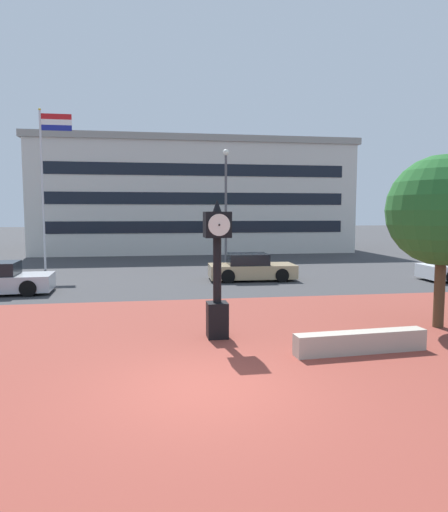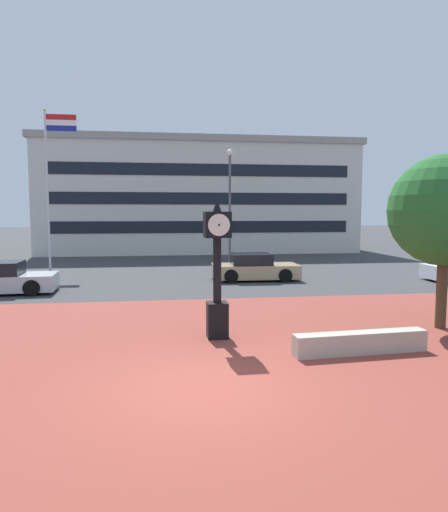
{
  "view_description": "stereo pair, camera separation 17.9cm",
  "coord_description": "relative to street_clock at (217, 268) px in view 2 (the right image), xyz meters",
  "views": [
    {
      "loc": [
        -0.88,
        -8.15,
        3.24
      ],
      "look_at": [
        0.9,
        3.32,
        2.13
      ],
      "focal_mm": 32.09,
      "sensor_mm": 36.0,
      "label": 1
    },
    {
      "loc": [
        -0.7,
        -8.18,
        3.24
      ],
      "look_at": [
        0.9,
        3.32,
        2.13
      ],
      "focal_mm": 32.09,
      "sensor_mm": 36.0,
      "label": 2
    }
  ],
  "objects": [
    {
      "name": "ground_plane",
      "position": [
        -0.73,
        -3.37,
        -1.82
      ],
      "size": [
        200.0,
        200.0,
        0.0
      ],
      "primitive_type": "plane",
      "color": "#38383A"
    },
    {
      "name": "plaza_brick_paving",
      "position": [
        -0.73,
        -1.04,
        -1.82
      ],
      "size": [
        44.0,
        12.65,
        0.01
      ],
      "primitive_type": "cube",
      "color": "brown",
      "rests_on": "ground"
    },
    {
      "name": "planter_wall",
      "position": [
        3.1,
        -1.79,
        -1.57
      ],
      "size": [
        3.22,
        0.62,
        0.5
      ],
      "primitive_type": "cube",
      "rotation": [
        0.0,
        0.0,
        0.07
      ],
      "color": "#ADA393",
      "rests_on": "ground"
    },
    {
      "name": "street_clock",
      "position": [
        0.0,
        0.0,
        0.0
      ],
      "size": [
        0.66,
        0.77,
        3.57
      ],
      "rotation": [
        0.0,
        0.0,
        0.01
      ],
      "color": "black",
      "rests_on": "ground"
    },
    {
      "name": "plaza_tree",
      "position": [
        6.51,
        0.23,
        1.4
      ],
      "size": [
        3.31,
        3.08,
        4.84
      ],
      "color": "#4C3823",
      "rests_on": "ground"
    },
    {
      "name": "car_street_near",
      "position": [
        -7.77,
        7.65,
        -1.25
      ],
      "size": [
        4.17,
        2.11,
        1.28
      ],
      "rotation": [
        0.0,
        0.0,
        4.77
      ],
      "color": "#B7BABF",
      "rests_on": "ground"
    },
    {
      "name": "car_street_far",
      "position": [
        3.01,
        9.84,
        -1.25
      ],
      "size": [
        4.16,
        2.05,
        1.28
      ],
      "rotation": [
        0.0,
        0.0,
        4.68
      ],
      "color": "tan",
      "rests_on": "ground"
    },
    {
      "name": "flagpole_primary",
      "position": [
        -7.48,
        15.38,
        3.47
      ],
      "size": [
        1.75,
        0.14,
        8.94
      ],
      "color": "silver",
      "rests_on": "ground"
    },
    {
      "name": "civic_building",
      "position": [
        1.85,
        30.43,
        2.73
      ],
      "size": [
        25.66,
        14.97,
        9.09
      ],
      "color": "beige",
      "rests_on": "ground"
    },
    {
      "name": "street_lamp_post",
      "position": [
        2.5,
        14.26,
        2.31
      ],
      "size": [
        0.36,
        0.36,
        6.78
      ],
      "color": "#4C4C51",
      "rests_on": "ground"
    }
  ]
}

